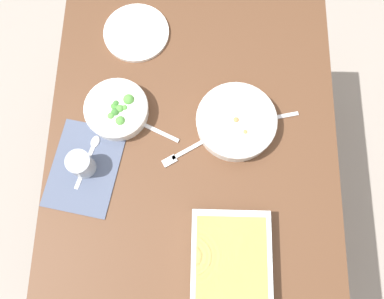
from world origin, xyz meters
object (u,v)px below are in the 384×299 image
object	(u,v)px
drink_cup	(82,165)
baking_dish	(231,266)
stew_bowl	(236,122)
spoon_by_stew	(263,120)
spoon_by_broccoli	(146,126)
side_plate	(136,33)
fork_on_table	(184,153)
broccoli_bowl	(117,110)
spoon_spare	(90,154)

from	to	relation	value
drink_cup	baking_dish	bearing A→B (deg)	58.00
stew_bowl	spoon_by_stew	bearing A→B (deg)	102.28
stew_bowl	spoon_by_broccoli	xyz separation A→B (m)	(0.01, -0.28, -0.03)
drink_cup	side_plate	distance (m)	0.49
spoon_by_stew	stew_bowl	bearing A→B (deg)	-77.72
stew_bowl	spoon_by_broccoli	size ratio (longest dim) A/B	1.48
fork_on_table	broccoli_bowl	bearing A→B (deg)	-120.76
stew_bowl	spoon_by_stew	size ratio (longest dim) A/B	1.41
side_plate	spoon_spare	xyz separation A→B (m)	(0.43, -0.11, -0.00)
baking_dish	spoon_spare	bearing A→B (deg)	-126.49
stew_bowl	fork_on_table	distance (m)	0.19
baking_dish	spoon_spare	world-z (taller)	baking_dish
broccoli_bowl	side_plate	size ratio (longest dim) A/B	0.90
baking_dish	drink_cup	size ratio (longest dim) A/B	3.53
broccoli_bowl	spoon_spare	size ratio (longest dim) A/B	1.15
spoon_by_stew	fork_on_table	size ratio (longest dim) A/B	1.09
stew_bowl	fork_on_table	size ratio (longest dim) A/B	1.54
spoon_by_stew	spoon_by_broccoli	bearing A→B (deg)	-85.38
stew_bowl	baking_dish	xyz separation A→B (m)	(0.42, -0.02, 0.00)
side_plate	fork_on_table	world-z (taller)	side_plate
side_plate	spoon_spare	size ratio (longest dim) A/B	1.27
broccoli_bowl	baking_dish	world-z (taller)	broccoli_bowl
broccoli_bowl	spoon_spare	world-z (taller)	broccoli_bowl
fork_on_table	drink_cup	bearing A→B (deg)	-79.91
spoon_by_stew	drink_cup	bearing A→B (deg)	-72.97
baking_dish	spoon_by_stew	world-z (taller)	baking_dish
baking_dish	stew_bowl	bearing A→B (deg)	177.57
side_plate	fork_on_table	size ratio (longest dim) A/B	1.37
broccoli_bowl	spoon_by_stew	size ratio (longest dim) A/B	1.14
side_plate	spoon_spare	world-z (taller)	side_plate
broccoli_bowl	spoon_spare	bearing A→B (deg)	-29.06
side_plate	spoon_by_stew	distance (m)	0.52
spoon_spare	fork_on_table	distance (m)	0.29
spoon_by_stew	baking_dish	bearing A→B (deg)	-13.62
baking_dish	spoon_by_stew	size ratio (longest dim) A/B	1.72
baking_dish	fork_on_table	distance (m)	0.36
baking_dish	side_plate	size ratio (longest dim) A/B	1.37
spoon_by_broccoli	fork_on_table	size ratio (longest dim) A/B	1.04
stew_bowl	drink_cup	distance (m)	0.48
stew_bowl	spoon_spare	bearing A→B (deg)	-76.53
spoon_by_stew	fork_on_table	distance (m)	0.27
broccoli_bowl	baking_dish	distance (m)	0.57
stew_bowl	side_plate	distance (m)	0.46
broccoli_bowl	drink_cup	distance (m)	0.20
spoon_by_stew	fork_on_table	bearing A→B (deg)	-65.13
drink_cup	spoon_by_stew	xyz separation A→B (m)	(-0.17, 0.55, -0.03)
stew_bowl	spoon_by_stew	world-z (taller)	stew_bowl
side_plate	spoon_by_broccoli	size ratio (longest dim) A/B	1.32
side_plate	baking_dish	bearing A→B (deg)	22.83
broccoli_bowl	drink_cup	world-z (taller)	drink_cup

